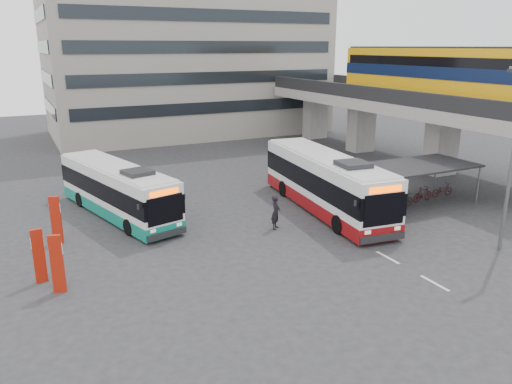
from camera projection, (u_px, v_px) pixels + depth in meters
name	position (u px, v px, depth m)	size (l,w,h in m)	color
ground	(310.00, 245.00, 25.34)	(120.00, 120.00, 0.00)	#28282B
viaduct	(424.00, 91.00, 39.72)	(8.00, 32.00, 9.68)	gray
bike_shelter	(400.00, 183.00, 31.10)	(10.00, 4.00, 2.54)	#595B60
office_block	(186.00, 20.00, 55.34)	(30.00, 15.00, 25.00)	gray
road_markings	(388.00, 257.00, 23.82)	(0.15, 7.60, 0.01)	beige
bus_main	(325.00, 183.00, 30.37)	(4.02, 12.67, 3.68)	white
bus_teal	(117.00, 190.00, 29.44)	(5.06, 11.27, 3.26)	white
pedestrian	(276.00, 212.00, 27.35)	(0.70, 0.46, 1.91)	black
sign_totem_south	(57.00, 263.00, 20.14)	(0.53, 0.30, 2.50)	#A21A0A
sign_totem_mid	(39.00, 255.00, 21.03)	(0.52, 0.21, 2.40)	#A21A0A
sign_totem_north	(56.00, 219.00, 25.19)	(0.52, 0.32, 2.50)	#A21A0A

